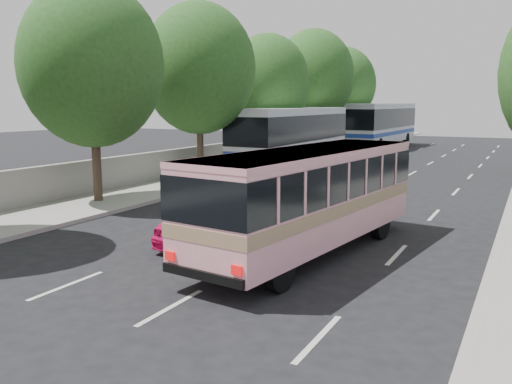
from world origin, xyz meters
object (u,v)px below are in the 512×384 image
Objects in this scene: white_pickup at (244,178)px; tour_coach_rear at (381,121)px; pink_bus at (310,190)px; pink_taxi at (214,216)px; tour_coach_front at (293,132)px.

tour_coach_rear is (-0.93, 27.85, 1.75)m from white_pickup.
pink_bus reaches higher than white_pickup.
pink_taxi is 36.24m from tour_coach_rear.
pink_taxi is 0.36× the size of tour_coach_front.
pink_bus is at bearing -57.89° from white_pickup.
tour_coach_front is at bearing 94.30° from white_pickup.
pink_taxi reaches higher than white_pickup.
tour_coach_front is (-5.26, 17.96, 1.51)m from pink_taxi.
white_pickup is at bearing 136.05° from pink_bus.
pink_bus is 36.67m from tour_coach_rear.
pink_bus is 1.92× the size of white_pickup.
tour_coach_rear reaches higher than pink_taxi.
tour_coach_rear reaches higher than white_pickup.
pink_taxi is 0.33× the size of tour_coach_rear.
tour_coach_rear reaches higher than pink_bus.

